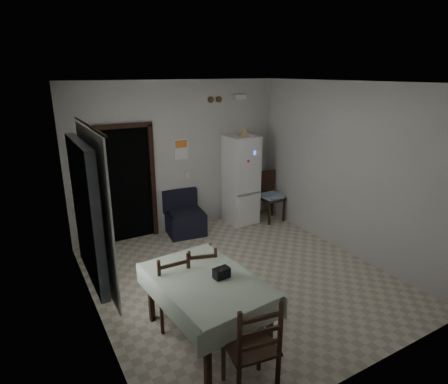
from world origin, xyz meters
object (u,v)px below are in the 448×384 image
at_px(dining_table, 206,308).
at_px(dining_chair_near_head, 250,344).
at_px(dining_chair_far_left, 170,287).
at_px(fridge, 241,180).
at_px(navy_seat, 185,214).
at_px(dining_chair_far_right, 201,275).
at_px(corner_chair, 271,197).

xyz_separation_m(dining_table, dining_chair_near_head, (0.02, -0.90, 0.15)).
xyz_separation_m(dining_chair_far_left, dining_chair_near_head, (0.26, -1.40, 0.05)).
relative_size(fridge, navy_seat, 2.18).
bearing_deg(navy_seat, fridge, 7.59).
bearing_deg(dining_table, fridge, 46.40).
bearing_deg(dining_chair_far_right, dining_table, 85.91).
xyz_separation_m(navy_seat, dining_chair_far_left, (-1.28, -2.38, 0.08)).
distance_m(dining_table, dining_chair_far_left, 0.57).
relative_size(dining_chair_far_left, dining_chair_near_head, 0.91).
distance_m(navy_seat, corner_chair, 1.88).
xyz_separation_m(navy_seat, dining_table, (-1.03, -2.88, -0.02)).
xyz_separation_m(fridge, dining_chair_near_head, (-2.28, -3.79, -0.37)).
xyz_separation_m(fridge, dining_table, (-2.30, -2.88, -0.51)).
height_order(corner_chair, dining_chair_near_head, dining_chair_near_head).
distance_m(corner_chair, dining_chair_far_left, 3.79).
relative_size(navy_seat, dining_chair_near_head, 0.77).
distance_m(navy_seat, dining_chair_far_left, 2.70).
bearing_deg(dining_chair_far_right, corner_chair, -125.72).
bearing_deg(dining_chair_far_left, fridge, -135.58).
relative_size(fridge, dining_chair_far_right, 2.00).
relative_size(dining_table, dining_chair_far_right, 1.68).
height_order(dining_table, dining_chair_far_left, dining_chair_far_left).
bearing_deg(navy_seat, dining_chair_near_head, -97.41).
height_order(dining_chair_far_right, dining_chair_near_head, dining_chair_near_head).
xyz_separation_m(dining_chair_far_right, dining_chair_near_head, (-0.22, -1.51, 0.09)).
bearing_deg(dining_chair_far_right, dining_chair_near_head, 98.87).
xyz_separation_m(fridge, dining_chair_far_left, (-2.55, -2.38, -0.42)).
bearing_deg(navy_seat, dining_table, -102.08).
bearing_deg(dining_chair_far_left, corner_chair, -144.67).
height_order(corner_chair, dining_chair_far_right, corner_chair).
bearing_deg(fridge, dining_chair_near_head, -122.65).
bearing_deg(dining_chair_far_right, dining_chair_far_left, 29.63).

